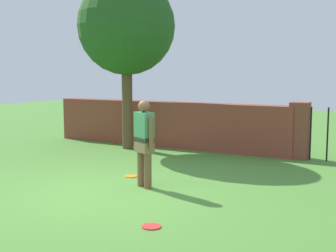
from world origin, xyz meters
name	(u,v)px	position (x,y,z in m)	size (l,w,h in m)	color
ground_plane	(104,192)	(0.00, 0.00, 0.00)	(40.00, 40.00, 0.00)	#4C8433
brick_wall	(166,124)	(-1.50, 4.88, 0.65)	(7.37, 0.50, 1.29)	brown
tree	(126,27)	(-2.28, 4.05, 3.36)	(2.67, 2.67, 4.72)	brown
person	(144,139)	(0.44, 0.65, 0.90)	(0.50, 0.34, 1.62)	brown
frisbee_orange	(131,176)	(-0.25, 1.23, 0.01)	(0.27, 0.27, 0.02)	orange
frisbee_red	(151,226)	(1.68, -1.12, 0.01)	(0.27, 0.27, 0.02)	red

